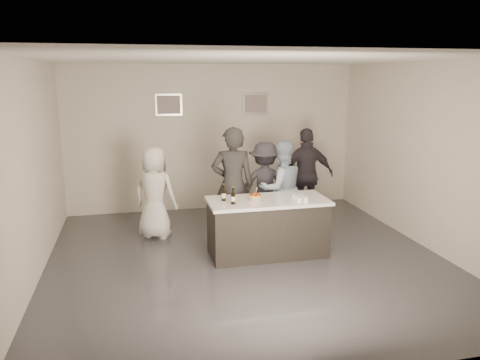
{
  "coord_description": "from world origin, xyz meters",
  "views": [
    {
      "loc": [
        -1.63,
        -6.57,
        2.79
      ],
      "look_at": [
        0.0,
        0.5,
        1.15
      ],
      "focal_mm": 35.0,
      "sensor_mm": 36.0,
      "label": 1
    }
  ],
  "objects": [
    {
      "name": "picture_left",
      "position": [
        -0.9,
        2.97,
        2.2
      ],
      "size": [
        0.54,
        0.04,
        0.44
      ],
      "primitive_type": "cube",
      "color": "#B2B2B7",
      "rests_on": "wall_back"
    },
    {
      "name": "person_guest_back",
      "position": [
        0.7,
        1.51,
        0.8
      ],
      "size": [
        1.14,
        0.82,
        1.6
      ],
      "primitive_type": "imported",
      "rotation": [
        0.0,
        0.0,
        2.91
      ],
      "color": "#323039",
      "rests_on": "ground"
    },
    {
      "name": "ceiling",
      "position": [
        0.0,
        0.0,
        3.0
      ],
      "size": [
        6.0,
        6.0,
        0.0
      ],
      "primitive_type": "plane",
      "rotation": [
        3.14,
        0.0,
        0.0
      ],
      "color": "white"
    },
    {
      "name": "person_main_blue",
      "position": [
        0.86,
        1.01,
        0.84
      ],
      "size": [
        0.89,
        0.73,
        1.69
      ],
      "primitive_type": "imported",
      "rotation": [
        0.0,
        0.0,
        3.26
      ],
      "color": "#9EB7CE",
      "rests_on": "ground"
    },
    {
      "name": "wall_back",
      "position": [
        0.0,
        3.0,
        1.5
      ],
      "size": [
        6.0,
        0.04,
        3.0
      ],
      "primitive_type": "cube",
      "color": "beige",
      "rests_on": "ground"
    },
    {
      "name": "bar_counter",
      "position": [
        0.36,
        0.15,
        0.45
      ],
      "size": [
        1.86,
        0.86,
        0.9
      ],
      "primitive_type": "cube",
      "color": "white",
      "rests_on": "ground"
    },
    {
      "name": "candles",
      "position": [
        -0.01,
        -0.2,
        0.9
      ],
      "size": [
        0.24,
        0.08,
        0.01
      ],
      "primitive_type": "cube",
      "color": "pink",
      "rests_on": "bar_counter"
    },
    {
      "name": "person_guest_left",
      "position": [
        -1.31,
        1.38,
        0.8
      ],
      "size": [
        0.93,
        0.84,
        1.6
      ],
      "primitive_type": "imported",
      "rotation": [
        0.0,
        0.0,
        2.59
      ],
      "color": "silver",
      "rests_on": "ground"
    },
    {
      "name": "wall_right",
      "position": [
        3.0,
        0.0,
        1.5
      ],
      "size": [
        0.04,
        6.0,
        3.0
      ],
      "primitive_type": "cube",
      "color": "beige",
      "rests_on": "ground"
    },
    {
      "name": "cake",
      "position": [
        0.16,
        0.16,
        0.94
      ],
      "size": [
        0.2,
        0.2,
        0.07
      ],
      "primitive_type": "cylinder",
      "color": "#F3A319",
      "rests_on": "bar_counter"
    },
    {
      "name": "wall_left",
      "position": [
        -3.0,
        0.0,
        1.5
      ],
      "size": [
        0.04,
        6.0,
        3.0
      ],
      "primitive_type": "cube",
      "color": "beige",
      "rests_on": "ground"
    },
    {
      "name": "tumbler_cluster",
      "position": [
        0.84,
        0.01,
        0.94
      ],
      "size": [
        0.19,
        0.3,
        0.08
      ],
      "primitive_type": "cube",
      "color": "orange",
      "rests_on": "bar_counter"
    },
    {
      "name": "wall_front",
      "position": [
        0.0,
        -3.0,
        1.5
      ],
      "size": [
        6.0,
        0.04,
        3.0
      ],
      "primitive_type": "cube",
      "color": "beige",
      "rests_on": "ground"
    },
    {
      "name": "person_main_black",
      "position": [
        -0.04,
        0.87,
        0.98
      ],
      "size": [
        0.79,
        0.59,
        1.97
      ],
      "primitive_type": "imported",
      "rotation": [
        0.0,
        0.0,
        2.96
      ],
      "color": "#262626",
      "rests_on": "ground"
    },
    {
      "name": "picture_right",
      "position": [
        0.9,
        2.97,
        2.2
      ],
      "size": [
        0.54,
        0.04,
        0.44
      ],
      "primitive_type": "cube",
      "color": "#B2B2B7",
      "rests_on": "wall_back"
    },
    {
      "name": "floor",
      "position": [
        0.0,
        0.0,
        0.0
      ],
      "size": [
        6.0,
        6.0,
        0.0
      ],
      "primitive_type": "plane",
      "color": "#3D3D42",
      "rests_on": "ground"
    },
    {
      "name": "beer_bottle_b",
      "position": [
        -0.22,
        0.0,
        1.03
      ],
      "size": [
        0.07,
        0.07,
        0.26
      ],
      "primitive_type": "cylinder",
      "color": "black",
      "rests_on": "bar_counter"
    },
    {
      "name": "beer_bottle_a",
      "position": [
        -0.32,
        0.22,
        1.03
      ],
      "size": [
        0.07,
        0.07,
        0.26
      ],
      "primitive_type": "cylinder",
      "color": "black",
      "rests_on": "bar_counter"
    },
    {
      "name": "person_guest_right",
      "position": [
        1.58,
        1.68,
        0.9
      ],
      "size": [
        1.08,
        0.49,
        1.81
      ],
      "primitive_type": "imported",
      "rotation": [
        0.0,
        0.0,
        3.1
      ],
      "color": "#2E2A32",
      "rests_on": "ground"
    }
  ]
}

